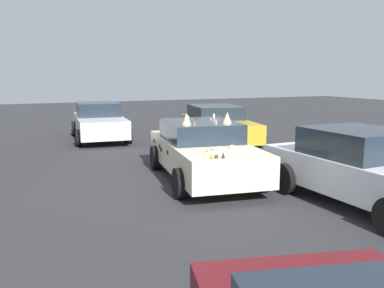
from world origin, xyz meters
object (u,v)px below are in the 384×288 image
(parked_sedan_near_left, at_px, (365,169))
(art_car_decorated, at_px, (203,150))
(parked_sedan_far_right, at_px, (218,124))
(parked_sedan_row_back_center, at_px, (99,122))

(parked_sedan_near_left, bearing_deg, art_car_decorated, -148.48)
(parked_sedan_far_right, bearing_deg, parked_sedan_row_back_center, -116.16)
(art_car_decorated, distance_m, parked_sedan_far_right, 5.29)
(parked_sedan_far_right, distance_m, parked_sedan_row_back_center, 4.71)
(art_car_decorated, height_order, parked_sedan_near_left, art_car_decorated)
(parked_sedan_far_right, bearing_deg, art_car_decorated, -21.59)
(art_car_decorated, bearing_deg, parked_sedan_far_right, 157.11)
(art_car_decorated, relative_size, parked_sedan_row_back_center, 1.04)
(parked_sedan_far_right, xyz_separation_m, parked_sedan_row_back_center, (2.71, 3.84, -0.01))
(parked_sedan_near_left, relative_size, parked_sedan_far_right, 0.94)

